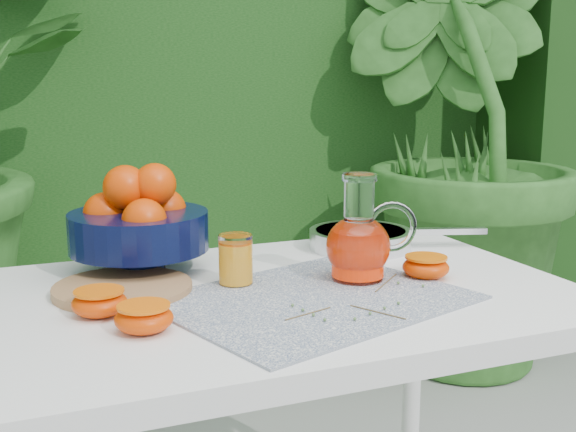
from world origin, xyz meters
name	(u,v)px	position (x,y,z in m)	size (l,w,h in m)	color
hedge_backdrop	(124,58)	(0.06, 2.06, 1.19)	(8.00, 1.65, 2.50)	#144012
potted_plant_right	(453,137)	(1.15, 1.13, 0.89)	(1.78, 1.78, 1.78)	#28571D
white_table	(292,332)	(-0.01, -0.06, 0.67)	(1.00, 0.70, 0.75)	white
placemat	(313,299)	(-0.01, -0.14, 0.75)	(0.49, 0.38, 0.00)	#0D214B
cutting_board	(123,289)	(-0.30, 0.03, 0.76)	(0.24, 0.24, 0.02)	#A47E4A
fruit_bowl	(138,222)	(-0.25, 0.16, 0.85)	(0.27, 0.27, 0.21)	black
juice_pitcher	(359,243)	(0.12, -0.06, 0.82)	(0.18, 0.15, 0.20)	white
juice_tumbler	(236,261)	(-0.10, -0.01, 0.80)	(0.08, 0.08, 0.09)	white
saute_pan	(362,238)	(0.25, 0.16, 0.77)	(0.42, 0.29, 0.04)	silver
orange_halves	(237,293)	(-0.14, -0.12, 0.77)	(0.71, 0.21, 0.04)	#DC4A02
thyme_sprigs	(360,300)	(0.06, -0.19, 0.76)	(0.30, 0.24, 0.01)	brown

